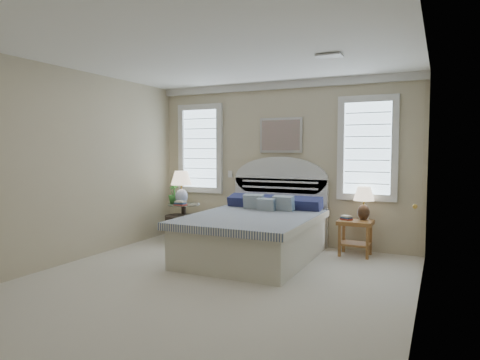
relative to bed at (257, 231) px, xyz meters
name	(u,v)px	position (x,y,z in m)	size (l,w,h in m)	color
floor	(208,285)	(0.00, -1.46, -0.39)	(4.50, 5.00, 0.01)	#B5AA9B
ceiling	(207,50)	(0.00, -1.46, 2.31)	(4.50, 5.00, 0.01)	white
wall_back	(281,163)	(0.00, 1.04, 0.96)	(4.50, 0.02, 2.70)	#BAAB8C
wall_left	(65,166)	(-2.25, -1.46, 0.96)	(0.02, 5.00, 2.70)	#BAAB8C
wall_right	(419,174)	(2.25, -1.46, 0.96)	(0.02, 5.00, 2.70)	#BAAB8C
crown_molding	(281,85)	(0.00, 1.00, 2.25)	(4.50, 0.08, 0.12)	silver
hvac_vent	(329,56)	(1.20, -0.66, 2.29)	(0.30, 0.20, 0.02)	#B2B2B2
switch_plate	(230,174)	(-0.95, 1.03, 0.76)	(0.08, 0.01, 0.12)	silver
window_left	(201,149)	(-1.55, 1.02, 1.21)	(0.90, 0.06, 1.60)	#C9EAFF
window_right	(367,148)	(1.40, 1.02, 1.21)	(0.90, 0.06, 1.60)	#C9EAFF
painting	(281,135)	(0.00, 1.00, 1.43)	(0.74, 0.04, 0.58)	silver
closet_door	(422,182)	(2.23, -0.26, 0.81)	(0.02, 1.80, 2.40)	silver
bed	(257,231)	(0.00, 0.00, 0.00)	(1.72, 2.28, 1.47)	beige
side_table_left	(184,218)	(-1.65, 0.59, 0.00)	(0.56, 0.56, 0.63)	black
nightstand_right	(355,230)	(1.30, 0.69, 0.00)	(0.50, 0.40, 0.53)	olive
floor_pot	(180,228)	(-1.61, 0.41, -0.16)	(0.50, 0.50, 0.45)	black
lamp_left	(181,184)	(-1.67, 0.56, 0.60)	(0.47, 0.47, 0.59)	silver
lamp_right	(364,199)	(1.39, 0.82, 0.45)	(0.41, 0.41, 0.50)	black
potted_plant	(174,193)	(-1.87, 0.61, 0.42)	(0.19, 0.19, 0.35)	#2C6829
books_left	(180,203)	(-1.58, 0.39, 0.28)	(0.19, 0.14, 0.08)	maroon
books_right	(346,218)	(1.16, 0.69, 0.17)	(0.19, 0.17, 0.06)	maroon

